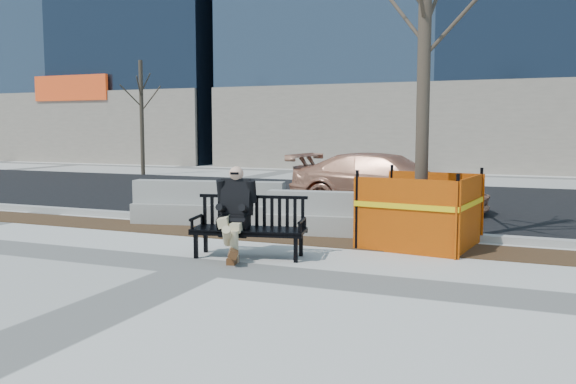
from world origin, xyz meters
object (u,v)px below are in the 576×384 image
Objects in this scene: bench at (249,257)px; seated_man at (235,256)px; sedan at (386,211)px; jersey_barrier_left at (209,224)px; jersey_barrier_right at (344,236)px; tree_fence at (420,245)px.

seated_man reaches higher than bench.
sedan is 1.50× the size of jersey_barrier_left.
sedan is 4.51m from jersey_barrier_left.
bench is 0.62× the size of jersey_barrier_right.
bench is 0.38× the size of sedan.
bench reaches higher than jersey_barrier_left.
sedan reaches higher than bench.
tree_fence is at bearing 29.29° from bench.
tree_fence reaches higher than sedan.
seated_man is 0.45× the size of jersey_barrier_left.
sedan reaches higher than jersey_barrier_left.
bench is 1.26× the size of seated_man.
tree_fence is 1.51m from jersey_barrier_right.
jersey_barrier_right is (-1.46, 0.39, 0.00)m from tree_fence.
jersey_barrier_right is at bearing 165.08° from tree_fence.
jersey_barrier_right is at bearing -173.39° from sedan.
seated_man is 3.21m from jersey_barrier_left.
jersey_barrier_left is (-2.90, -3.45, 0.00)m from sedan.
sedan is at bearing 38.28° from jersey_barrier_left.
seated_man is 3.15m from tree_fence.
jersey_barrier_right is (1.03, 2.33, 0.00)m from seated_man.
seated_man is at bearing -121.35° from jersey_barrier_right.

